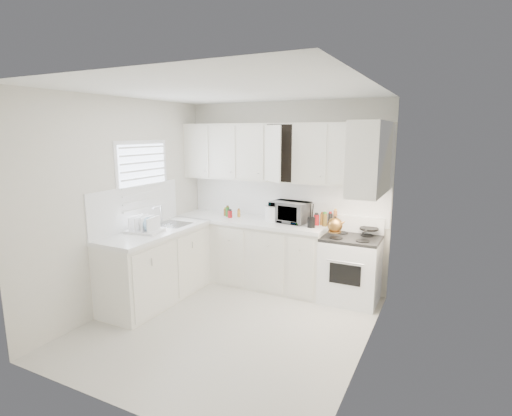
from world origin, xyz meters
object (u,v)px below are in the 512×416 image
Objects in this scene: tea_kettle at (335,224)px; rice_cooker at (274,212)px; stove at (351,260)px; utensil_crock at (311,215)px; dish_rack at (144,223)px; microwave at (290,210)px.

tea_kettle is 0.95× the size of rice_cooker.
stove is 3.38× the size of utensil_crock.
dish_rack is (-1.79, -1.17, -0.05)m from utensil_crock.
rice_cooker is 0.62m from utensil_crock.
rice_cooker is at bearing 166.59° from utensil_crock.
stove is at bearing 8.42° from utensil_crock.
utensil_crock is (-0.52, -0.08, 0.56)m from stove.
rice_cooker is 0.77× the size of utensil_crock.
dish_rack is at bearing -156.37° from tea_kettle.
stove is 2.67m from dish_rack.
utensil_crock is at bearing 162.79° from tea_kettle.
rice_cooker is (-0.23, -0.04, -0.05)m from microwave.
tea_kettle is at bearing -12.41° from rice_cooker.
rice_cooker reaches higher than dish_rack.
dish_rack is at bearing -152.29° from stove.
stove is 0.77m from utensil_crock.
tea_kettle is at bearing -139.05° from stove.
utensil_crock is 2.14m from dish_rack.
stove is 1.24m from rice_cooker.
tea_kettle is 2.39m from dish_rack.
utensil_crock is at bearing -12.28° from rice_cooker.
rice_cooker is 1.77m from dish_rack.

